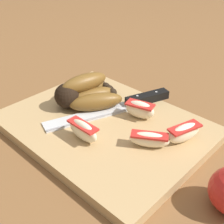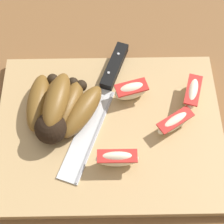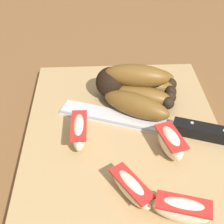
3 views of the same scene
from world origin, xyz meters
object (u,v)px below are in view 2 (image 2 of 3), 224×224
at_px(banana_bunch, 56,108).
at_px(chefs_knife, 104,88).
at_px(apple_wedge_extra, 173,123).
at_px(apple_wedge_middle, 129,91).
at_px(apple_wedge_near, 190,93).
at_px(apple_wedge_far, 115,159).

xyz_separation_m(banana_bunch, chefs_knife, (-0.08, -0.05, -0.02)).
bearing_deg(apple_wedge_extra, apple_wedge_middle, -41.15).
xyz_separation_m(chefs_knife, apple_wedge_near, (-0.15, 0.02, 0.01)).
height_order(banana_bunch, apple_wedge_middle, banana_bunch).
bearing_deg(apple_wedge_extra, apple_wedge_near, -122.50).
bearing_deg(chefs_knife, banana_bunch, 32.48).
xyz_separation_m(apple_wedge_middle, apple_wedge_extra, (-0.07, 0.06, -0.00)).
distance_m(chefs_knife, apple_wedge_near, 0.15).
xyz_separation_m(chefs_knife, apple_wedge_far, (-0.02, 0.14, 0.01)).
bearing_deg(apple_wedge_near, banana_bunch, 7.31).
height_order(apple_wedge_near, apple_wedge_extra, apple_wedge_near).
bearing_deg(banana_bunch, apple_wedge_far, 136.70).
bearing_deg(apple_wedge_extra, apple_wedge_far, 33.47).
height_order(chefs_knife, apple_wedge_near, apple_wedge_near).
distance_m(banana_bunch, apple_wedge_far, 0.13).
distance_m(chefs_knife, apple_wedge_middle, 0.05).
bearing_deg(chefs_knife, apple_wedge_far, 96.75).
height_order(banana_bunch, apple_wedge_far, banana_bunch).
bearing_deg(chefs_knife, apple_wedge_middle, 161.08).
bearing_deg(apple_wedge_extra, banana_bunch, -7.63).
bearing_deg(apple_wedge_near, chefs_knife, -8.05).
height_order(chefs_knife, apple_wedge_far, apple_wedge_far).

